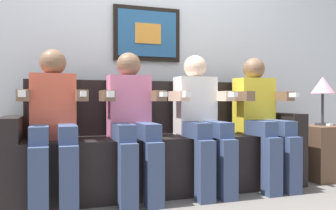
# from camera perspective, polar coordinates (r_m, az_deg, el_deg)

# --- Properties ---
(ground_plane) EXTENTS (6.24, 6.24, 0.00)m
(ground_plane) POSITION_cam_1_polar(r_m,az_deg,el_deg) (2.68, 1.05, -15.20)
(ground_plane) COLOR #66605B
(back_wall_assembly) EXTENTS (4.80, 0.10, 2.60)m
(back_wall_assembly) POSITION_cam_1_polar(r_m,az_deg,el_deg) (3.35, -3.39, 10.49)
(back_wall_assembly) COLOR silver
(back_wall_assembly) RESTS_ON ground_plane
(couch) EXTENTS (2.40, 0.58, 0.90)m
(couch) POSITION_cam_1_polar(r_m,az_deg,el_deg) (2.92, -1.11, -7.59)
(couch) COLOR black
(couch) RESTS_ON ground_plane
(person_leftmost) EXTENTS (0.46, 0.56, 1.11)m
(person_leftmost) POSITION_cam_1_polar(r_m,az_deg,el_deg) (2.59, -18.14, -2.17)
(person_leftmost) COLOR #D8593F
(person_leftmost) RESTS_ON ground_plane
(person_left_center) EXTENTS (0.46, 0.56, 1.11)m
(person_left_center) POSITION_cam_1_polar(r_m,az_deg,el_deg) (2.65, -5.85, -2.06)
(person_left_center) COLOR pink
(person_left_center) RESTS_ON ground_plane
(person_right_center) EXTENTS (0.46, 0.56, 1.11)m
(person_right_center) POSITION_cam_1_polar(r_m,az_deg,el_deg) (2.83, 5.37, -1.88)
(person_right_center) COLOR white
(person_right_center) RESTS_ON ground_plane
(person_rightmost) EXTENTS (0.46, 0.56, 1.11)m
(person_rightmost) POSITION_cam_1_polar(r_m,az_deg,el_deg) (3.10, 14.96, -1.67)
(person_rightmost) COLOR yellow
(person_rightmost) RESTS_ON ground_plane
(side_table_right) EXTENTS (0.40, 0.40, 0.50)m
(side_table_right) POSITION_cam_1_polar(r_m,az_deg,el_deg) (3.61, 23.83, -7.02)
(side_table_right) COLOR brown
(side_table_right) RESTS_ON ground_plane
(table_lamp) EXTENTS (0.22, 0.22, 0.46)m
(table_lamp) POSITION_cam_1_polar(r_m,az_deg,el_deg) (3.64, 23.84, 2.64)
(table_lamp) COLOR #333338
(table_lamp) RESTS_ON side_table_right
(spare_remote_on_table) EXTENTS (0.04, 0.13, 0.02)m
(spare_remote_on_table) POSITION_cam_1_polar(r_m,az_deg,el_deg) (3.61, 24.30, -2.88)
(spare_remote_on_table) COLOR white
(spare_remote_on_table) RESTS_ON side_table_right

